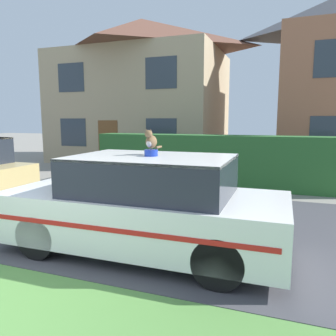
# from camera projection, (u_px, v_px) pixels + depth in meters

# --- Properties ---
(road_strip) EXTENTS (28.00, 5.55, 0.01)m
(road_strip) POSITION_uv_depth(u_px,v_px,m) (123.00, 217.00, 7.22)
(road_strip) COLOR #424247
(road_strip) RESTS_ON ground
(garden_hedge) EXTENTS (8.02, 0.89, 1.64)m
(garden_hedge) POSITION_uv_depth(u_px,v_px,m) (216.00, 161.00, 10.48)
(garden_hedge) COLOR #2D662D
(garden_hedge) RESTS_ON ground
(police_car) EXTENTS (4.50, 1.90, 1.65)m
(police_car) POSITION_uv_depth(u_px,v_px,m) (145.00, 205.00, 5.22)
(police_car) COLOR black
(police_car) RESTS_ON road_strip
(cat) EXTENTS (0.20, 0.35, 0.31)m
(cat) POSITION_uv_depth(u_px,v_px,m) (151.00, 141.00, 5.21)
(cat) COLOR brown
(cat) RESTS_ON police_car
(house_left) EXTENTS (8.54, 6.28, 7.24)m
(house_left) POSITION_uv_depth(u_px,v_px,m) (142.00, 90.00, 17.21)
(house_left) COLOR tan
(house_left) RESTS_ON ground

